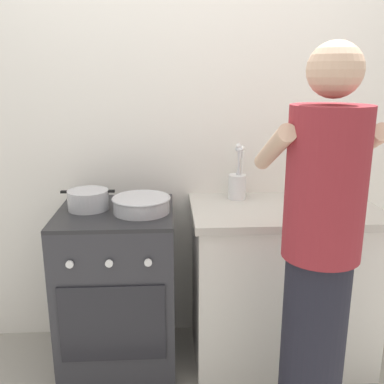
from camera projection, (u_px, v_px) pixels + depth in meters
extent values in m
plane|color=gray|center=(184.00, 374.00, 2.37)|extent=(6.00, 6.00, 0.00)
cube|color=silver|center=(214.00, 133.00, 2.54)|extent=(3.20, 0.10, 2.50)
cube|color=silver|center=(281.00, 287.00, 2.44)|extent=(0.96, 0.56, 0.86)
cube|color=#B7B2A8|center=(285.00, 211.00, 2.32)|extent=(1.00, 0.60, 0.04)
cube|color=#2D2D33|center=(119.00, 290.00, 2.38)|extent=(0.60, 0.60, 0.88)
cube|color=#232326|center=(115.00, 212.00, 2.27)|extent=(0.60, 0.60, 0.02)
cube|color=black|center=(113.00, 324.00, 2.09)|extent=(0.51, 0.01, 0.40)
cylinder|color=silver|center=(70.00, 264.00, 1.99)|extent=(0.04, 0.01, 0.04)
cylinder|color=silver|center=(109.00, 263.00, 2.00)|extent=(0.04, 0.01, 0.04)
cylinder|color=silver|center=(148.00, 263.00, 2.01)|extent=(0.04, 0.01, 0.04)
cylinder|color=#B2B2B7|center=(88.00, 200.00, 2.27)|extent=(0.21, 0.21, 0.10)
cube|color=black|center=(64.00, 192.00, 2.25)|extent=(0.04, 0.02, 0.01)
cube|color=black|center=(111.00, 191.00, 2.26)|extent=(0.04, 0.02, 0.01)
cylinder|color=#B7B7BC|center=(141.00, 205.00, 2.22)|extent=(0.29, 0.29, 0.08)
torus|color=#B7B7BC|center=(141.00, 198.00, 2.21)|extent=(0.30, 0.30, 0.01)
cylinder|color=silver|center=(237.00, 187.00, 2.45)|extent=(0.10, 0.10, 0.14)
cylinder|color=silver|center=(239.00, 174.00, 2.42)|extent=(0.03, 0.02, 0.25)
sphere|color=silver|center=(240.00, 150.00, 2.39)|extent=(0.03, 0.03, 0.03)
cylinder|color=white|center=(241.00, 173.00, 2.44)|extent=(0.02, 0.06, 0.26)
sphere|color=white|center=(242.00, 148.00, 2.40)|extent=(0.03, 0.03, 0.03)
cylinder|color=silver|center=(238.00, 172.00, 2.43)|extent=(0.03, 0.07, 0.27)
sphere|color=silver|center=(239.00, 146.00, 2.39)|extent=(0.03, 0.03, 0.03)
cylinder|color=#B7BABF|center=(237.00, 173.00, 2.43)|extent=(0.05, 0.02, 0.26)
sphere|color=#B7BABF|center=(238.00, 149.00, 2.40)|extent=(0.03, 0.03, 0.03)
cylinder|color=silver|center=(295.00, 200.00, 2.31)|extent=(0.04, 0.04, 0.08)
cylinder|color=red|center=(296.00, 191.00, 2.30)|extent=(0.04, 0.04, 0.02)
cylinder|color=gold|center=(324.00, 190.00, 2.26)|extent=(0.06, 0.06, 0.20)
cylinder|color=gold|center=(325.00, 168.00, 2.23)|extent=(0.03, 0.03, 0.04)
cylinder|color=black|center=(326.00, 163.00, 2.23)|extent=(0.03, 0.03, 0.02)
cylinder|color=black|center=(311.00, 356.00, 1.81)|extent=(0.26, 0.26, 0.90)
cylinder|color=maroon|center=(326.00, 184.00, 1.62)|extent=(0.30, 0.30, 0.58)
sphere|color=#D3AA8C|center=(335.00, 70.00, 1.51)|extent=(0.20, 0.20, 0.20)
cylinder|color=#D3AA8C|center=(273.00, 149.00, 1.71)|extent=(0.07, 0.41, 0.24)
cylinder|color=#D3AA8C|center=(357.00, 148.00, 1.73)|extent=(0.07, 0.41, 0.24)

